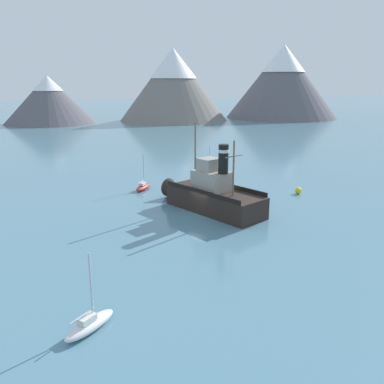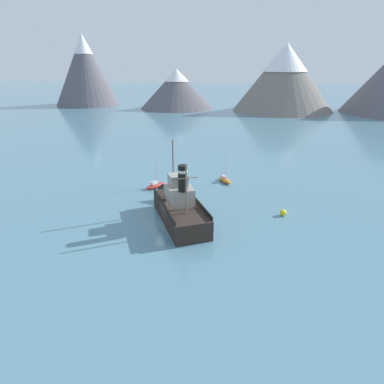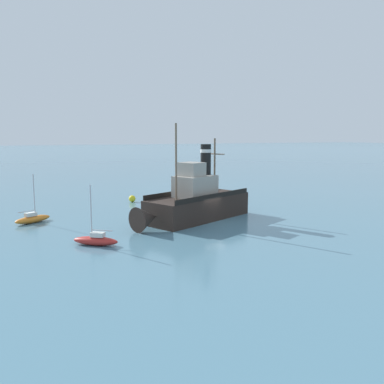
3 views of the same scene
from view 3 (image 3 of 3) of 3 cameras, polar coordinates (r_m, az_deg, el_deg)
The scene contains 5 objects.
ground_plane at distance 41.60m, azimuth 2.74°, elevation -4.16°, with size 600.00×600.00×0.00m, color teal.
old_tugboat at distance 42.07m, azimuth 0.33°, elevation -1.47°, with size 9.23×14.46×9.90m.
sailboat_orange at distance 43.97m, azimuth -21.47°, elevation -3.49°, with size 2.86×3.84×4.90m.
sailboat_red at distance 33.74m, azimuth -13.37°, elevation -6.57°, with size 3.10×3.73×4.90m.
mooring_buoy at distance 53.82m, azimuth -8.39°, elevation -0.93°, with size 0.88×0.88×0.88m, color yellow.
Camera 3 is at (-36.64, 17.56, 8.90)m, focal length 38.00 mm.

